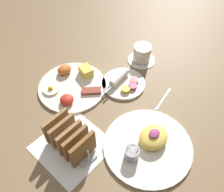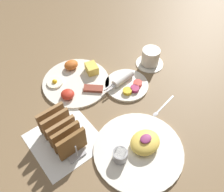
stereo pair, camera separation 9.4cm
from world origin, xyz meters
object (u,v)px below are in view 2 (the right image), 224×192
Objects in this scene: plate_foreground at (139,149)px; coffee_cup at (150,58)px; plate_breakfast at (76,80)px; plate_condiments at (126,84)px; toast_rack at (62,131)px.

plate_foreground is 2.50× the size of coffee_cup.
plate_foreground is at bearing -91.37° from plate_breakfast.
plate_condiments is (0.15, -0.14, 0.00)m from plate_breakfast.
plate_breakfast is 0.91× the size of plate_foreground.
plate_foreground reaches higher than plate_breakfast.
toast_rack reaches higher than plate_foreground.
coffee_cup is (0.50, 0.09, -0.02)m from toast_rack.
plate_breakfast is at bearing 88.63° from plate_foreground.
plate_breakfast is at bearing 47.85° from toast_rack.
toast_rack reaches higher than coffee_cup.
plate_foreground is at bearing -47.94° from toast_rack.
toast_rack is 0.51m from coffee_cup.
plate_foreground is 1.66× the size of toast_rack.
plate_breakfast is 2.28× the size of coffee_cup.
plate_foreground is at bearing -122.71° from plate_condiments.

